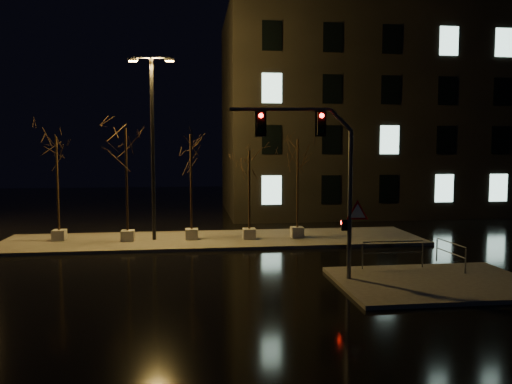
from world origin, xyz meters
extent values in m
plane|color=black|center=(0.00, 0.00, 0.00)|extent=(90.00, 90.00, 0.00)
cube|color=#4A4842|center=(0.00, 6.00, 0.07)|extent=(22.00, 5.00, 0.15)
cube|color=#4A4842|center=(7.50, -3.50, 0.07)|extent=(7.00, 5.00, 0.15)
cube|color=black|center=(14.00, 18.00, 7.50)|extent=(25.00, 12.00, 15.00)
cube|color=#A4A099|center=(-8.05, 6.51, 0.43)|extent=(0.65, 0.65, 0.55)
cylinder|color=black|center=(-8.05, 6.51, 3.11)|extent=(0.11, 0.11, 4.83)
cube|color=#A4A099|center=(-4.50, 5.90, 0.43)|extent=(0.65, 0.65, 0.55)
cylinder|color=black|center=(-4.50, 5.90, 3.33)|extent=(0.11, 0.11, 5.26)
cube|color=#A4A099|center=(-1.22, 5.97, 0.43)|extent=(0.65, 0.65, 0.55)
cylinder|color=black|center=(-1.22, 5.97, 3.17)|extent=(0.11, 0.11, 4.94)
cube|color=#A4A099|center=(1.80, 5.68, 0.43)|extent=(0.65, 0.65, 0.55)
cylinder|color=black|center=(1.80, 5.68, 2.75)|extent=(0.11, 0.11, 4.10)
cube|color=#A4A099|center=(4.42, 5.88, 0.43)|extent=(0.65, 0.65, 0.55)
cylinder|color=black|center=(4.42, 5.88, 3.06)|extent=(0.11, 0.11, 4.71)
cylinder|color=#595C61|center=(4.50, -2.80, 2.84)|extent=(0.16, 0.16, 5.39)
cylinder|color=#595C61|center=(1.96, -2.52, 6.29)|extent=(3.58, 0.51, 0.13)
cube|color=black|center=(3.43, -2.68, 5.80)|extent=(0.29, 0.23, 0.81)
cube|color=black|center=(1.29, -2.45, 5.80)|extent=(0.29, 0.23, 0.81)
cube|color=black|center=(4.30, -2.78, 2.13)|extent=(0.21, 0.18, 0.40)
cone|color=red|center=(4.76, -2.87, 2.57)|extent=(0.93, 0.13, 0.93)
sphere|color=#FF0C07|center=(4.50, -2.80, 6.07)|extent=(0.16, 0.16, 0.16)
cylinder|color=black|center=(-3.17, 6.11, 4.83)|extent=(0.19, 0.19, 9.37)
cylinder|color=black|center=(-3.17, 6.11, 9.52)|extent=(2.05, 0.38, 0.09)
cube|color=#FF9E32|center=(-4.10, 6.24, 9.38)|extent=(0.50, 0.32, 0.19)
cube|color=#FF9E32|center=(-2.24, 5.98, 9.38)|extent=(0.50, 0.32, 0.19)
cylinder|color=#595C61|center=(5.48, -1.49, 0.66)|extent=(0.06, 0.06, 1.02)
cylinder|color=#595C61|center=(7.97, -1.51, 0.66)|extent=(0.06, 0.06, 1.02)
cylinder|color=#595C61|center=(6.73, -1.50, 1.23)|extent=(2.49, 0.07, 0.05)
cylinder|color=#595C61|center=(6.73, -1.50, 0.77)|extent=(2.49, 0.07, 0.05)
cylinder|color=#595C61|center=(9.15, -2.65, 0.62)|extent=(0.05, 0.05, 0.94)
cylinder|color=#595C61|center=(9.06, -0.57, 0.62)|extent=(0.05, 0.05, 0.94)
cylinder|color=#595C61|center=(9.11, -1.61, 1.14)|extent=(0.13, 2.08, 0.04)
cylinder|color=#595C61|center=(9.11, -1.61, 0.72)|extent=(0.13, 2.08, 0.04)
camera|label=1|loc=(-1.17, -20.18, 4.89)|focal=35.00mm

